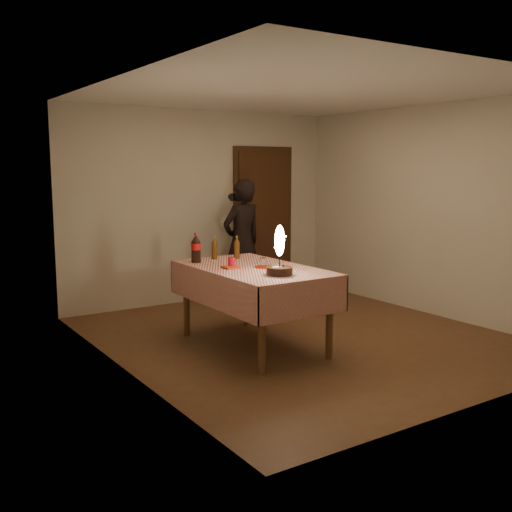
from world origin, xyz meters
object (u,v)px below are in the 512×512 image
Objects in this scene: amber_bottle_left at (214,248)px; cola_bottle at (196,248)px; red_cup at (232,262)px; clear_cup at (263,262)px; photographer at (242,242)px; birthday_cake at (280,261)px; dining_table at (253,278)px; red_plate at (265,267)px; amber_bottle_right at (237,248)px.

cola_bottle is at bearing -160.20° from amber_bottle_left.
red_cup is 0.39× the size of amber_bottle_left.
clear_cup is 0.05× the size of photographer.
birthday_cake is 4.74× the size of red_cup.
amber_bottle_left is (-0.01, 1.22, -0.02)m from birthday_cake.
cola_bottle is at bearing 120.34° from dining_table.
birthday_cake reaches higher than red_plate.
photographer is at bearing 61.30° from dining_table.
amber_bottle_left reaches higher than red_plate.
clear_cup is 0.35× the size of amber_bottle_right.
cola_bottle is (-0.45, 0.61, 0.11)m from clear_cup.
birthday_cake reaches higher than amber_bottle_right.
cola_bottle is at bearing -138.70° from photographer.
amber_bottle_right is at bearing 84.69° from clear_cup.
amber_bottle_left is 0.25m from amber_bottle_right.
clear_cup is at bearing -115.65° from photographer.
red_plate is 0.79m from amber_bottle_left.
clear_cup is at bearing 79.98° from red_plate.
amber_bottle_right is (0.22, -0.11, 0.00)m from amber_bottle_left.
red_plate is 0.13× the size of photographer.
red_cup is at bearing -125.11° from photographer.
amber_bottle_left is at bearing 95.19° from dining_table.
amber_bottle_left is (-0.16, 0.72, 0.07)m from clear_cup.
red_plate is 0.81m from cola_bottle.
cola_bottle is (-0.44, 0.67, 0.15)m from red_plate.
amber_bottle_left is at bearing -134.31° from photographer.
photographer is (0.99, 2.25, -0.12)m from birthday_cake.
red_cup is (-0.13, 0.65, -0.08)m from birthday_cake.
cola_bottle reaches higher than amber_bottle_left.
red_plate is at bearing 72.01° from birthday_cake.
cola_bottle is 0.19× the size of photographer.
dining_table is 0.27m from red_cup.
amber_bottle_left is at bearing 19.80° from cola_bottle.
amber_bottle_left is 0.15× the size of photographer.
amber_bottle_right is (0.06, 0.60, 0.07)m from clear_cup.
dining_table is 1.96m from photographer.
amber_bottle_left reaches higher than clear_cup.
amber_bottle_right is (0.16, 0.58, 0.23)m from dining_table.
clear_cup reaches higher than dining_table.
photographer reaches higher than amber_bottle_right.
clear_cup is 1.93m from photographer.
red_cup is 0.06× the size of photographer.
clear_cup reaches higher than red_plate.
clear_cup is (0.29, -0.14, -0.01)m from red_cup.
red_cup is at bearing 147.52° from dining_table.
cola_bottle reaches higher than amber_bottle_right.
dining_table is at bearing 84.22° from birthday_cake.
red_cup is at bearing 101.37° from birthday_cake.
birthday_cake is at bearing -75.47° from cola_bottle.
amber_bottle_left is at bearing 101.40° from red_plate.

